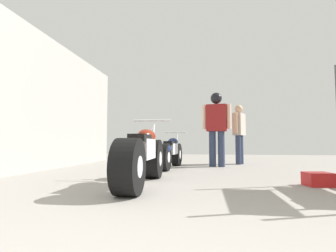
{
  "coord_description": "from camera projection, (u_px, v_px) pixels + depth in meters",
  "views": [
    {
      "loc": [
        0.41,
        -0.46,
        0.56
      ],
      "look_at": [
        -0.26,
        4.05,
        0.87
      ],
      "focal_mm": 27.21,
      "sensor_mm": 36.0,
      "label": 1
    }
  ],
  "objects": [
    {
      "name": "mechanic_in_blue",
      "position": [
        239.0,
        130.0,
        6.94
      ],
      "size": [
        0.39,
        0.63,
        1.61
      ],
      "color": "#2D3851",
      "rests_on": "ground_plane"
    },
    {
      "name": "motorcycle_black_naked",
      "position": [
        171.0,
        152.0,
        5.77
      ],
      "size": [
        0.54,
        1.83,
        0.85
      ],
      "color": "black",
      "rests_on": "ground_plane"
    },
    {
      "name": "motorcycle_maroon_cruiser",
      "position": [
        142.0,
        157.0,
        3.41
      ],
      "size": [
        0.6,
        2.04,
        0.95
      ],
      "color": "black",
      "rests_on": "ground_plane"
    },
    {
      "name": "garage_partition_left",
      "position": [
        20.0,
        96.0,
        4.66
      ],
      "size": [
        0.08,
        8.14,
        2.87
      ],
      "primitive_type": "cube",
      "color": "#A3A099",
      "rests_on": "ground_plane"
    },
    {
      "name": "ground_plane",
      "position": [
        181.0,
        178.0,
        4.13
      ],
      "size": [
        17.76,
        17.76,
        0.0
      ],
      "primitive_type": "plane",
      "color": "gray"
    },
    {
      "name": "red_toolbox",
      "position": [
        318.0,
        179.0,
        3.36
      ],
      "size": [
        0.36,
        0.31,
        0.18
      ],
      "primitive_type": "cube",
      "rotation": [
        0.0,
        0.0,
        0.13
      ],
      "color": "#B21919",
      "rests_on": "ground_plane"
    },
    {
      "name": "mechanic_with_helmet",
      "position": [
        217.0,
        122.0,
        6.21
      ],
      "size": [
        0.72,
        0.33,
        1.81
      ],
      "color": "#2D3851",
      "rests_on": "ground_plane"
    }
  ]
}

